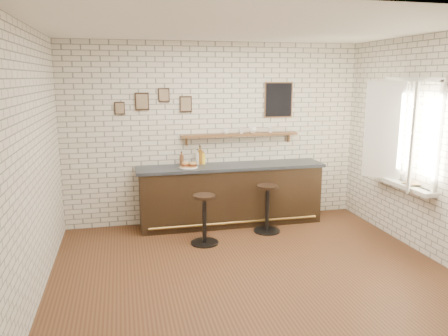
{
  "coord_description": "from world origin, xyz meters",
  "views": [
    {
      "loc": [
        -1.54,
        -5.14,
        2.43
      ],
      "look_at": [
        -0.11,
        0.9,
        1.14
      ],
      "focal_mm": 35.0,
      "sensor_mm": 36.0,
      "label": 1
    }
  ],
  "objects_px": {
    "bitters_bottle_brown": "(182,160)",
    "ciabatta_sandwich": "(189,164)",
    "shelf_cup_d": "(271,130)",
    "shelf_cup_b": "(241,131)",
    "shelf_cup_a": "(226,131)",
    "book_lower": "(408,184)",
    "bar_stool_right": "(267,207)",
    "bitters_bottle_white": "(197,158)",
    "bar_stool_left": "(204,218)",
    "shelf_cup_c": "(253,130)",
    "sandwich_plate": "(189,167)",
    "book_upper": "(406,182)",
    "bar_counter": "(231,194)",
    "condiment_bottle_yellow": "(203,159)",
    "bitters_bottle_amber": "(200,157)"
  },
  "relations": [
    {
      "from": "sandwich_plate",
      "to": "condiment_bottle_yellow",
      "type": "height_order",
      "value": "condiment_bottle_yellow"
    },
    {
      "from": "ciabatta_sandwich",
      "to": "book_upper",
      "type": "bearing_deg",
      "value": -27.27
    },
    {
      "from": "shelf_cup_a",
      "to": "shelf_cup_d",
      "type": "relative_size",
      "value": 1.16
    },
    {
      "from": "bitters_bottle_white",
      "to": "book_upper",
      "type": "xyz_separation_m",
      "value": [
        2.71,
        -1.74,
        -0.15
      ]
    },
    {
      "from": "ciabatta_sandwich",
      "to": "shelf_cup_b",
      "type": "xyz_separation_m",
      "value": [
        0.93,
        0.26,
        0.48
      ]
    },
    {
      "from": "bar_stool_right",
      "to": "shelf_cup_a",
      "type": "bearing_deg",
      "value": 125.48
    },
    {
      "from": "ciabatta_sandwich",
      "to": "book_lower",
      "type": "height_order",
      "value": "ciabatta_sandwich"
    },
    {
      "from": "sandwich_plate",
      "to": "shelf_cup_c",
      "type": "height_order",
      "value": "shelf_cup_c"
    },
    {
      "from": "sandwich_plate",
      "to": "bitters_bottle_brown",
      "type": "height_order",
      "value": "bitters_bottle_brown"
    },
    {
      "from": "shelf_cup_c",
      "to": "shelf_cup_d",
      "type": "bearing_deg",
      "value": -67.72
    },
    {
      "from": "bitters_bottle_amber",
      "to": "bar_stool_left",
      "type": "relative_size",
      "value": 0.41
    },
    {
      "from": "bar_stool_right",
      "to": "shelf_cup_d",
      "type": "height_order",
      "value": "shelf_cup_d"
    },
    {
      "from": "ciabatta_sandwich",
      "to": "sandwich_plate",
      "type": "bearing_deg",
      "value": 180.0
    },
    {
      "from": "shelf_cup_d",
      "to": "bar_stool_right",
      "type": "bearing_deg",
      "value": -116.58
    },
    {
      "from": "bitters_bottle_brown",
      "to": "bar_stool_left",
      "type": "relative_size",
      "value": 0.3
    },
    {
      "from": "bitters_bottle_amber",
      "to": "shelf_cup_c",
      "type": "distance_m",
      "value": 1.0
    },
    {
      "from": "bar_stool_right",
      "to": "bitters_bottle_brown",
      "type": "bearing_deg",
      "value": 150.88
    },
    {
      "from": "condiment_bottle_yellow",
      "to": "shelf_cup_a",
      "type": "distance_m",
      "value": 0.59
    },
    {
      "from": "sandwich_plate",
      "to": "bitters_bottle_amber",
      "type": "distance_m",
      "value": 0.36
    },
    {
      "from": "bitters_bottle_white",
      "to": "ciabatta_sandwich",
      "type": "bearing_deg",
      "value": -125.39
    },
    {
      "from": "bitters_bottle_amber",
      "to": "bar_stool_right",
      "type": "relative_size",
      "value": 0.4
    },
    {
      "from": "bitters_bottle_white",
      "to": "shelf_cup_d",
      "type": "height_order",
      "value": "shelf_cup_d"
    },
    {
      "from": "condiment_bottle_yellow",
      "to": "shelf_cup_b",
      "type": "relative_size",
      "value": 2.35
    },
    {
      "from": "book_upper",
      "to": "bar_counter",
      "type": "bearing_deg",
      "value": 176.48
    },
    {
      "from": "bitters_bottle_brown",
      "to": "book_lower",
      "type": "bearing_deg",
      "value": -30.86
    },
    {
      "from": "book_upper",
      "to": "book_lower",
      "type": "bearing_deg",
      "value": -58.2
    },
    {
      "from": "condiment_bottle_yellow",
      "to": "bar_counter",
      "type": "bearing_deg",
      "value": -23.89
    },
    {
      "from": "book_lower",
      "to": "bar_stool_right",
      "type": "bearing_deg",
      "value": 128.79
    },
    {
      "from": "bitters_bottle_white",
      "to": "bar_stool_left",
      "type": "xyz_separation_m",
      "value": [
        -0.08,
        -0.98,
        -0.71
      ]
    },
    {
      "from": "sandwich_plate",
      "to": "bar_stool_left",
      "type": "height_order",
      "value": "sandwich_plate"
    },
    {
      "from": "bitters_bottle_amber",
      "to": "book_upper",
      "type": "height_order",
      "value": "bitters_bottle_amber"
    },
    {
      "from": "bitters_bottle_brown",
      "to": "shelf_cup_c",
      "type": "height_order",
      "value": "shelf_cup_c"
    },
    {
      "from": "sandwich_plate",
      "to": "bitters_bottle_brown",
      "type": "xyz_separation_m",
      "value": [
        -0.08,
        0.25,
        0.09
      ]
    },
    {
      "from": "bitters_bottle_white",
      "to": "bar_stool_right",
      "type": "xyz_separation_m",
      "value": [
        0.99,
        -0.7,
        -0.7
      ]
    },
    {
      "from": "bitters_bottle_brown",
      "to": "ciabatta_sandwich",
      "type": "bearing_deg",
      "value": -70.84
    },
    {
      "from": "shelf_cup_c",
      "to": "book_upper",
      "type": "height_order",
      "value": "shelf_cup_c"
    },
    {
      "from": "sandwich_plate",
      "to": "book_upper",
      "type": "height_order",
      "value": "sandwich_plate"
    },
    {
      "from": "condiment_bottle_yellow",
      "to": "book_lower",
      "type": "distance_m",
      "value": 3.16
    },
    {
      "from": "shelf_cup_d",
      "to": "shelf_cup_b",
      "type": "bearing_deg",
      "value": 174.8
    },
    {
      "from": "bar_stool_left",
      "to": "shelf_cup_c",
      "type": "bearing_deg",
      "value": 43.92
    },
    {
      "from": "book_lower",
      "to": "bitters_bottle_amber",
      "type": "bearing_deg",
      "value": 127.19
    },
    {
      "from": "bitters_bottle_white",
      "to": "bar_counter",
      "type": "bearing_deg",
      "value": -19.78
    },
    {
      "from": "bitters_bottle_brown",
      "to": "shelf_cup_b",
      "type": "bearing_deg",
      "value": 0.66
    },
    {
      "from": "bitters_bottle_white",
      "to": "shelf_cup_c",
      "type": "distance_m",
      "value": 1.05
    },
    {
      "from": "bitters_bottle_brown",
      "to": "book_upper",
      "type": "bearing_deg",
      "value": -30.29
    },
    {
      "from": "bitters_bottle_brown",
      "to": "bitters_bottle_amber",
      "type": "height_order",
      "value": "bitters_bottle_amber"
    },
    {
      "from": "shelf_cup_a",
      "to": "book_lower",
      "type": "bearing_deg",
      "value": -37.66
    },
    {
      "from": "ciabatta_sandwich",
      "to": "shelf_cup_b",
      "type": "bearing_deg",
      "value": 15.6
    },
    {
      "from": "shelf_cup_c",
      "to": "book_lower",
      "type": "bearing_deg",
      "value": -113.23
    },
    {
      "from": "ciabatta_sandwich",
      "to": "shelf_cup_a",
      "type": "xyz_separation_m",
      "value": [
        0.66,
        0.26,
        0.48
      ]
    }
  ]
}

